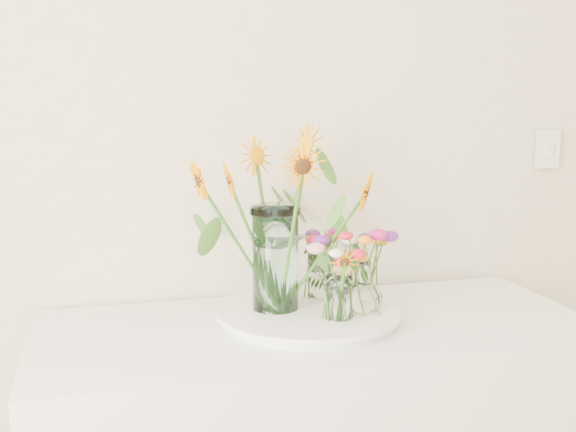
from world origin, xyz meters
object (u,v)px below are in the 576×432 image
Objects in this scene: tray at (308,316)px; small_vase_a at (339,298)px; small_vase_b at (364,287)px; small_vase_c at (320,276)px; mason_jar at (275,258)px.

small_vase_a is at bearing -59.92° from tray.
small_vase_b is 0.17m from small_vase_c.
small_vase_c reaches higher than small_vase_a.
small_vase_a is at bearing -42.23° from mason_jar.
small_vase_c is at bearing 59.10° from tray.
small_vase_b reaches higher than small_vase_a.
mason_jar reaches higher than tray.
small_vase_a is (0.13, -0.12, -0.08)m from mason_jar.
mason_jar is (-0.08, 0.03, 0.15)m from tray.
tray is 0.15m from small_vase_c.
small_vase_c is (0.15, 0.08, -0.08)m from mason_jar.
tray is 0.12m from small_vase_a.
small_vase_c reaches higher than tray.
mason_jar reaches higher than small_vase_c.
tray is at bearing -20.91° from mason_jar.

